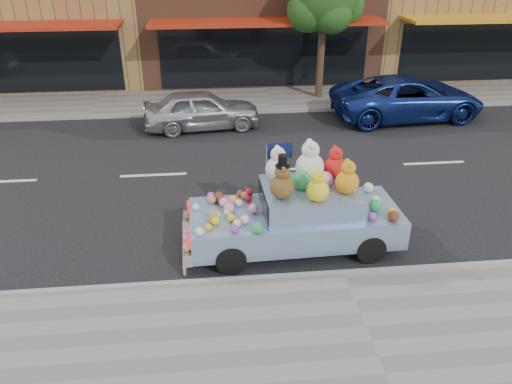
{
  "coord_description": "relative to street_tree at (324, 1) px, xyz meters",
  "views": [
    {
      "loc": [
        -2.45,
        -12.58,
        5.89
      ],
      "look_at": [
        -1.54,
        -3.68,
        1.25
      ],
      "focal_mm": 35.0,
      "sensor_mm": 36.0,
      "label": 1
    }
  ],
  "objects": [
    {
      "name": "near_sidewalk",
      "position": [
        -2.03,
        -13.05,
        -3.63
      ],
      "size": [
        60.0,
        3.0,
        0.12
      ],
      "primitive_type": "cube",
      "color": "gray",
      "rests_on": "ground"
    },
    {
      "name": "far_sidewalk",
      "position": [
        -2.03,
        -0.05,
        -3.63
      ],
      "size": [
        60.0,
        3.0,
        0.12
      ],
      "primitive_type": "cube",
      "color": "gray",
      "rests_on": "ground"
    },
    {
      "name": "art_car",
      "position": [
        -2.74,
        -10.35,
        -2.88
      ],
      "size": [
        4.54,
        1.89,
        2.25
      ],
      "rotation": [
        0.0,
        0.0,
        0.03
      ],
      "color": "black",
      "rests_on": "ground"
    },
    {
      "name": "car_silver",
      "position": [
        -4.66,
        -2.93,
        -3.04
      ],
      "size": [
        4.01,
        1.98,
        1.31
      ],
      "primitive_type": "imported",
      "rotation": [
        0.0,
        0.0,
        1.69
      ],
      "color": "#B7B7BC",
      "rests_on": "ground"
    },
    {
      "name": "ground",
      "position": [
        -2.03,
        -6.55,
        -3.69
      ],
      "size": [
        120.0,
        120.0,
        0.0
      ],
      "primitive_type": "plane",
      "color": "black",
      "rests_on": "ground"
    },
    {
      "name": "car_blue",
      "position": [
        2.6,
        -2.58,
        -2.95
      ],
      "size": [
        5.49,
        2.86,
        1.48
      ],
      "primitive_type": "imported",
      "rotation": [
        0.0,
        0.0,
        1.65
      ],
      "color": "navy",
      "rests_on": "ground"
    },
    {
      "name": "far_kerb",
      "position": [
        -2.03,
        -1.55,
        -3.63
      ],
      "size": [
        60.0,
        0.12,
        0.13
      ],
      "primitive_type": "cube",
      "color": "gray",
      "rests_on": "ground"
    },
    {
      "name": "near_kerb",
      "position": [
        -2.03,
        -11.55,
        -3.63
      ],
      "size": [
        60.0,
        0.12,
        0.13
      ],
      "primitive_type": "cube",
      "color": "gray",
      "rests_on": "ground"
    },
    {
      "name": "street_tree",
      "position": [
        0.0,
        0.0,
        0.0
      ],
      "size": [
        3.0,
        2.7,
        5.22
      ],
      "color": "#38281C",
      "rests_on": "ground"
    }
  ]
}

